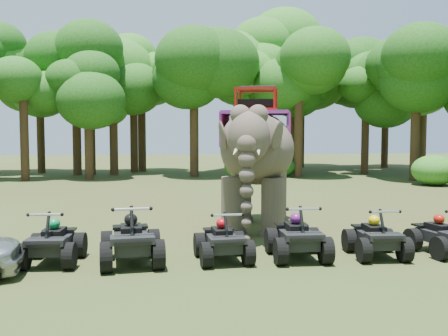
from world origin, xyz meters
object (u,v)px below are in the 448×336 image
(elephant, at_px, (256,157))
(atv_1, at_px, (131,234))
(atv_3, at_px, (297,231))
(atv_2, at_px, (223,235))
(atv_0, at_px, (53,236))
(atv_5, at_px, (443,230))
(atv_4, at_px, (376,232))

(elephant, xyz_separation_m, atv_1, (-3.38, -3.80, -1.47))
(atv_1, xyz_separation_m, atv_3, (3.72, 0.10, -0.04))
(atv_2, distance_m, atv_3, 1.71)
(atv_2, bearing_deg, atv_3, -3.89)
(atv_0, relative_size, atv_5, 1.06)
(elephant, bearing_deg, atv_1, -117.34)
(elephant, xyz_separation_m, atv_5, (3.85, -3.64, -1.57))
(elephant, distance_m, atv_3, 4.01)
(elephant, height_order, atv_3, elephant)
(atv_2, relative_size, atv_4, 0.99)
(atv_0, height_order, atv_3, atv_3)
(atv_2, xyz_separation_m, atv_4, (3.55, 0.00, 0.01))
(atv_1, bearing_deg, elephant, 41.46)
(atv_3, bearing_deg, atv_0, 179.43)
(atv_1, xyz_separation_m, atv_2, (2.01, 0.06, -0.09))
(atv_3, bearing_deg, atv_2, -177.98)
(atv_4, distance_m, atv_5, 1.68)
(atv_3, bearing_deg, atv_4, -0.60)
(atv_0, relative_size, atv_4, 1.03)
(atv_3, xyz_separation_m, atv_4, (1.84, -0.04, -0.05))
(atv_0, xyz_separation_m, atv_2, (3.73, -0.15, -0.02))
(elephant, distance_m, atv_0, 6.42)
(elephant, distance_m, atv_4, 4.60)
(atv_0, height_order, atv_5, atv_0)
(atv_2, distance_m, atv_4, 3.55)
(atv_0, bearing_deg, atv_1, -5.17)
(atv_0, distance_m, atv_4, 7.28)
(atv_3, relative_size, atv_5, 1.11)
(atv_1, xyz_separation_m, atv_5, (7.24, 0.16, -0.10))
(elephant, bearing_deg, atv_3, -70.41)
(elephant, height_order, atv_0, elephant)
(atv_2, bearing_deg, atv_4, -5.25)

